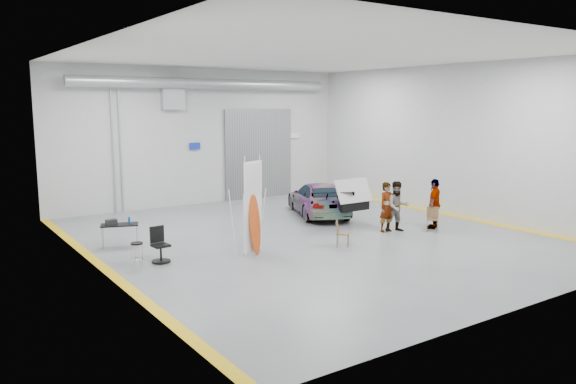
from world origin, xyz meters
TOP-DOWN VIEW (x-y plane):
  - ground at (0.00, 0.00)m, footprint 16.00×16.00m
  - room_shell at (0.24, 2.22)m, footprint 14.02×16.18m
  - sedan_car at (2.52, 2.85)m, footprint 3.49×4.91m
  - person_a at (2.68, -0.86)m, footprint 0.64×0.42m
  - person_b at (3.00, -1.05)m, footprint 1.05×0.94m
  - person_c at (4.45, -1.45)m, footprint 1.12×0.88m
  - surfboard_display at (-2.82, -0.90)m, footprint 0.79×0.44m
  - folding_chair_near at (0.07, -1.59)m, footprint 0.54×0.61m
  - folding_chair_far at (4.01, -1.75)m, footprint 0.56×0.64m
  - shop_stool at (-6.02, -0.11)m, footprint 0.34×0.34m
  - work_table at (-5.78, 2.33)m, footprint 1.26×0.91m
  - office_chair at (-5.34, -0.06)m, footprint 0.53×0.53m
  - trunk_lid at (2.52, 0.83)m, footprint 1.54×0.93m

SIDE VIEW (x-z plane):
  - ground at x=0.00m, z-range 0.00..0.00m
  - folding_chair_near at x=0.07m, z-range -0.15..0.66m
  - folding_chair_far at x=4.01m, z-range -0.16..0.69m
  - shop_stool at x=-6.02m, z-range 0.00..0.67m
  - office_chair at x=-5.34m, z-range -0.06..0.94m
  - sedan_car at x=2.52m, z-range 0.00..1.32m
  - work_table at x=-5.78m, z-range 0.25..1.17m
  - person_a at x=2.68m, z-range 0.00..1.75m
  - person_b at x=3.00m, z-range 0.00..1.78m
  - person_c at x=4.45m, z-range 0.00..1.81m
  - surfboard_display at x=-2.82m, z-range -0.28..2.68m
  - trunk_lid at x=2.52m, z-range 1.32..1.36m
  - room_shell at x=0.24m, z-range 1.07..7.08m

